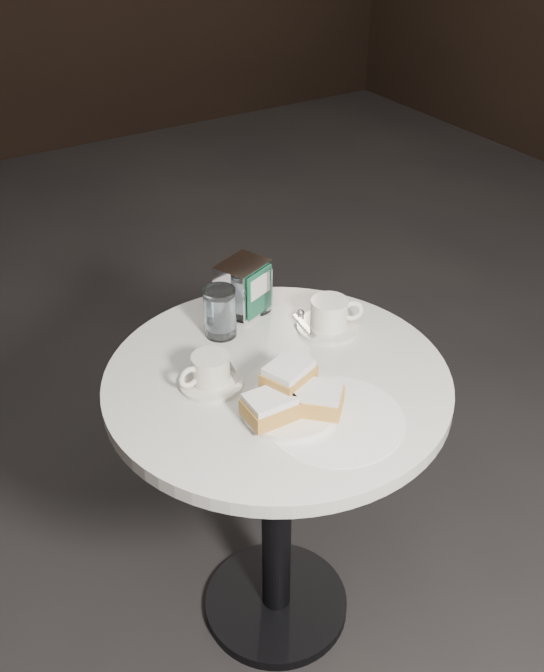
{
  "coord_description": "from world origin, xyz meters",
  "views": [
    {
      "loc": [
        -0.64,
        -1.01,
        1.66
      ],
      "look_at": [
        0.0,
        0.02,
        0.83
      ],
      "focal_mm": 40.0,
      "sensor_mm": 36.0,
      "label": 1
    }
  ],
  "objects": [
    {
      "name": "coffee_cup_right",
      "position": [
        0.19,
        0.09,
        0.78
      ],
      "size": [
        0.18,
        0.18,
        0.07
      ],
      "rotation": [
        0.0,
        0.0,
        -0.4
      ],
      "color": "silver",
      "rests_on": "cafe_table"
    },
    {
      "name": "ground",
      "position": [
        0.0,
        0.0,
        0.0
      ],
      "size": [
        7.0,
        7.0,
        0.0
      ],
      "primitive_type": "plane",
      "color": "black",
      "rests_on": "ground"
    },
    {
      "name": "cafe_table",
      "position": [
        0.0,
        0.0,
        0.55
      ],
      "size": [
        0.7,
        0.7,
        0.74
      ],
      "color": "black",
      "rests_on": "ground"
    },
    {
      "name": "sugar_spill",
      "position": [
        0.02,
        -0.17,
        0.75
      ],
      "size": [
        0.28,
        0.28,
        0.0
      ],
      "primitive_type": "cylinder",
      "rotation": [
        0.0,
        0.0,
        -0.07
      ],
      "color": "white",
      "rests_on": "cafe_table"
    },
    {
      "name": "water_glass_right",
      "position": [
        0.09,
        0.24,
        0.8
      ],
      "size": [
        0.09,
        0.09,
        0.12
      ],
      "rotation": [
        0.0,
        0.0,
        0.25
      ],
      "color": "silver",
      "rests_on": "cafe_table"
    },
    {
      "name": "water_glass_left",
      "position": [
        -0.02,
        0.19,
        0.8
      ],
      "size": [
        0.08,
        0.08,
        0.11
      ],
      "rotation": [
        0.0,
        0.0,
        -0.26
      ],
      "color": "silver",
      "rests_on": "cafe_table"
    },
    {
      "name": "beignet_plate",
      "position": [
        -0.04,
        -0.11,
        0.78
      ],
      "size": [
        0.23,
        0.23,
        0.09
      ],
      "rotation": [
        0.0,
        0.0,
        -0.34
      ],
      "color": "white",
      "rests_on": "cafe_table"
    },
    {
      "name": "napkin_dispenser",
      "position": [
        0.06,
        0.24,
        0.81
      ],
      "size": [
        0.13,
        0.12,
        0.12
      ],
      "rotation": [
        0.0,
        0.0,
        0.38
      ],
      "color": "silver",
      "rests_on": "cafe_table"
    },
    {
      "name": "coffee_cup_left",
      "position": [
        -0.13,
        0.05,
        0.77
      ],
      "size": [
        0.14,
        0.14,
        0.07
      ],
      "rotation": [
        0.0,
        0.0,
        0.07
      ],
      "color": "silver",
      "rests_on": "cafe_table"
    }
  ]
}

